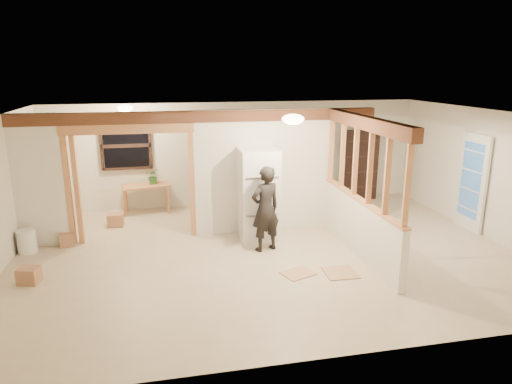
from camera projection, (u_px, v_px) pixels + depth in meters
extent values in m
cube|color=#C7B394|center=(267.00, 252.00, 8.39)|extent=(9.00, 6.50, 0.01)
cube|color=white|center=(268.00, 115.00, 7.73)|extent=(9.00, 6.50, 0.01)
cube|color=beige|center=(237.00, 154.00, 11.13)|extent=(9.00, 0.01, 2.50)
cube|color=beige|center=(335.00, 259.00, 4.99)|extent=(9.00, 0.01, 2.50)
cube|color=beige|center=(490.00, 175.00, 8.95)|extent=(0.01, 6.50, 2.50)
cube|color=silver|center=(39.00, 182.00, 8.40)|extent=(0.90, 0.12, 2.50)
cube|color=silver|center=(263.00, 171.00, 9.23)|extent=(2.80, 0.12, 2.50)
cube|color=tan|center=(132.00, 185.00, 8.76)|extent=(2.46, 0.14, 2.20)
cube|color=brown|center=(202.00, 116.00, 8.70)|extent=(7.00, 0.18, 0.22)
cube|color=brown|center=(365.00, 123.00, 7.70)|extent=(0.18, 3.30, 0.22)
cube|color=silver|center=(359.00, 228.00, 8.19)|extent=(0.12, 3.20, 1.00)
cube|color=tan|center=(363.00, 164.00, 7.89)|extent=(0.14, 3.20, 1.32)
cube|color=black|center=(126.00, 146.00, 10.47)|extent=(1.12, 0.10, 1.10)
cube|color=white|center=(472.00, 183.00, 9.37)|extent=(0.12, 0.86, 2.00)
ellipsoid|color=#FFEABF|center=(293.00, 119.00, 7.33)|extent=(0.36, 0.36, 0.16)
ellipsoid|color=#FFEABF|center=(125.00, 108.00, 9.42)|extent=(0.32, 0.32, 0.14)
ellipsoid|color=#FFD88C|center=(150.00, 126.00, 8.94)|extent=(0.07, 0.07, 0.07)
cube|color=white|center=(258.00, 194.00, 8.90)|extent=(0.73, 0.71, 1.78)
imported|color=black|center=(265.00, 209.00, 8.29)|extent=(0.68, 0.56, 1.59)
cube|color=tan|center=(147.00, 198.00, 10.64)|extent=(1.15, 0.74, 0.67)
imported|color=#305F28|center=(153.00, 176.00, 10.59)|extent=(0.38, 0.34, 0.37)
cylinder|color=#A60909|center=(46.00, 218.00, 9.32)|extent=(0.58, 0.58, 0.62)
cube|color=black|center=(360.00, 165.00, 11.64)|extent=(0.89, 0.30, 1.77)
cylinder|color=white|center=(27.00, 241.00, 8.32)|extent=(0.41, 0.41, 0.42)
cube|color=#A4704F|center=(116.00, 220.00, 9.75)|extent=(0.33, 0.28, 0.27)
cube|color=#A4704F|center=(67.00, 239.00, 8.68)|extent=(0.32, 0.32, 0.25)
cube|color=#A4704F|center=(29.00, 275.00, 7.15)|extent=(0.36, 0.32, 0.25)
cube|color=tan|center=(340.00, 273.00, 7.52)|extent=(0.53, 0.53, 0.02)
cube|color=tan|center=(298.00, 273.00, 7.50)|extent=(0.61, 0.56, 0.02)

